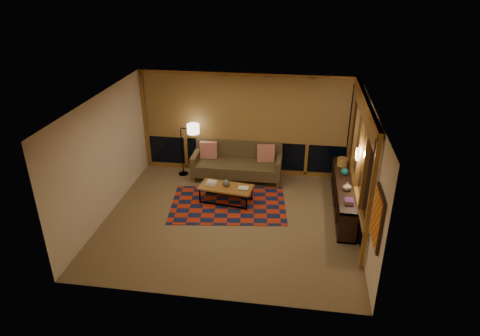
# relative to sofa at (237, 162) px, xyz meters

# --- Properties ---
(floor) EXTENTS (5.50, 5.00, 0.01)m
(floor) POSITION_rel_sofa_xyz_m (0.15, -2.00, -0.46)
(floor) COLOR brown
(floor) RESTS_ON ground
(ceiling) EXTENTS (5.50, 5.00, 0.01)m
(ceiling) POSITION_rel_sofa_xyz_m (0.15, -2.00, 2.24)
(ceiling) COLOR white
(ceiling) RESTS_ON walls
(walls) EXTENTS (5.51, 5.01, 2.70)m
(walls) POSITION_rel_sofa_xyz_m (0.15, -2.00, 0.89)
(walls) COLOR beige
(walls) RESTS_ON floor
(window_wall_back) EXTENTS (5.30, 0.16, 2.60)m
(window_wall_back) POSITION_rel_sofa_xyz_m (0.15, 0.43, 0.89)
(window_wall_back) COLOR #9B5E24
(window_wall_back) RESTS_ON walls
(window_wall_right) EXTENTS (0.16, 3.70, 2.60)m
(window_wall_right) POSITION_rel_sofa_xyz_m (2.83, -1.40, 0.89)
(window_wall_right) COLOR #9B5E24
(window_wall_right) RESTS_ON walls
(wall_art) EXTENTS (0.06, 0.74, 0.94)m
(wall_art) POSITION_rel_sofa_xyz_m (2.86, -3.85, 0.99)
(wall_art) COLOR red
(wall_art) RESTS_ON walls
(wall_sconce) EXTENTS (0.12, 0.18, 0.22)m
(wall_sconce) POSITION_rel_sofa_xyz_m (2.77, -1.55, 1.09)
(wall_sconce) COLOR #FFEBC9
(wall_sconce) RESTS_ON walls
(sofa) EXTENTS (2.27, 0.93, 0.93)m
(sofa) POSITION_rel_sofa_xyz_m (0.00, 0.00, 0.00)
(sofa) COLOR brown
(sofa) RESTS_ON floor
(pillow_left) EXTENTS (0.46, 0.18, 0.45)m
(pillow_left) POSITION_rel_sofa_xyz_m (-0.78, 0.15, 0.22)
(pillow_left) COLOR red
(pillow_left) RESTS_ON sofa
(pillow_right) EXTENTS (0.47, 0.20, 0.45)m
(pillow_right) POSITION_rel_sofa_xyz_m (0.73, 0.14, 0.23)
(pillow_right) COLOR red
(pillow_right) RESTS_ON sofa
(area_rug) EXTENTS (2.86, 2.10, 0.01)m
(area_rug) POSITION_rel_sofa_xyz_m (0.00, -1.38, -0.46)
(area_rug) COLOR #AE2A11
(area_rug) RESTS_ON floor
(coffee_table) EXTENTS (1.31, 0.74, 0.41)m
(coffee_table) POSITION_rel_sofa_xyz_m (-0.07, -1.26, -0.26)
(coffee_table) COLOR #9B5E24
(coffee_table) RESTS_ON floor
(book_stack_a) EXTENTS (0.25, 0.22, 0.06)m
(book_stack_a) POSITION_rel_sofa_xyz_m (-0.43, -1.19, -0.02)
(book_stack_a) COLOR white
(book_stack_a) RESTS_ON coffee_table
(book_stack_b) EXTENTS (0.25, 0.20, 0.05)m
(book_stack_b) POSITION_rel_sofa_xyz_m (0.35, -1.31, -0.03)
(book_stack_b) COLOR white
(book_stack_b) RESTS_ON coffee_table
(ceramic_pot) EXTENTS (0.21, 0.21, 0.17)m
(ceramic_pot) POSITION_rel_sofa_xyz_m (-0.07, -1.23, 0.03)
(ceramic_pot) COLOR black
(ceramic_pot) RESTS_ON coffee_table
(floor_lamp) EXTENTS (0.48, 0.32, 1.44)m
(floor_lamp) POSITION_rel_sofa_xyz_m (-1.47, 0.05, 0.25)
(floor_lamp) COLOR black
(floor_lamp) RESTS_ON floor
(bookshelf) EXTENTS (0.40, 2.78, 0.69)m
(bookshelf) POSITION_rel_sofa_xyz_m (2.64, -1.17, -0.12)
(bookshelf) COLOR black
(bookshelf) RESTS_ON floor
(basket) EXTENTS (0.28, 0.28, 0.19)m
(basket) POSITION_rel_sofa_xyz_m (2.62, -0.30, 0.33)
(basket) COLOR #AF6E3A
(basket) RESTS_ON bookshelf
(teal_bowl) EXTENTS (0.20, 0.20, 0.17)m
(teal_bowl) POSITION_rel_sofa_xyz_m (2.64, -0.81, 0.32)
(teal_bowl) COLOR #166964
(teal_bowl) RESTS_ON bookshelf
(vase) EXTENTS (0.21, 0.21, 0.19)m
(vase) POSITION_rel_sofa_xyz_m (2.64, -1.56, 0.32)
(vase) COLOR #C2AB8E
(vase) RESTS_ON bookshelf
(shelf_book_stack) EXTENTS (0.26, 0.31, 0.08)m
(shelf_book_stack) POSITION_rel_sofa_xyz_m (2.64, -2.10, 0.27)
(shelf_book_stack) COLOR white
(shelf_book_stack) RESTS_ON bookshelf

